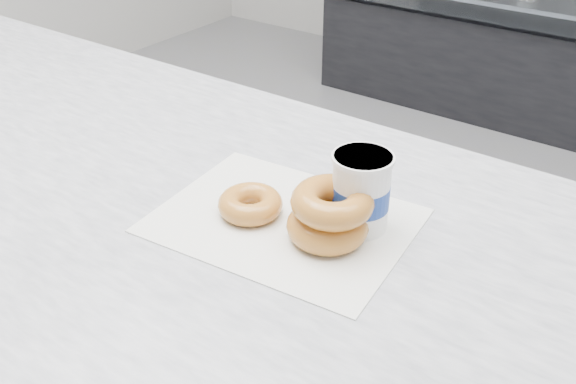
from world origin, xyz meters
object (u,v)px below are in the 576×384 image
object	(u,v)px
donut_single	(250,204)
coffee_cup	(361,192)
display_case	(576,20)
donut_stack	(330,214)

from	to	relation	value
donut_single	coffee_cup	world-z (taller)	coffee_cup
donut_single	display_case	bearing A→B (deg)	93.97
display_case	donut_single	bearing A→B (deg)	-86.03
donut_single	coffee_cup	bearing A→B (deg)	24.54
display_case	donut_single	size ratio (longest dim) A/B	26.56
donut_single	donut_stack	world-z (taller)	donut_stack
display_case	donut_stack	world-z (taller)	display_case
donut_stack	coffee_cup	size ratio (longest dim) A/B	1.38
donut_single	coffee_cup	size ratio (longest dim) A/B	0.83
donut_single	coffee_cup	distance (m)	0.16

